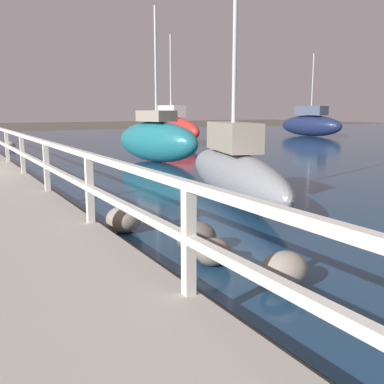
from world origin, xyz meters
name	(u,v)px	position (x,y,z in m)	size (l,w,h in m)	color
railing	(13,143)	(2.03, 0.00, 1.00)	(0.10, 32.50, 1.02)	silver
boulder_downstream	(124,219)	(2.66, -7.03, 0.21)	(0.57, 0.51, 0.43)	gray
boulder_near_dock	(196,237)	(3.15, -8.48, 0.21)	(0.56, 0.51, 0.42)	#666056
boulder_mid_strip	(213,252)	(3.08, -9.03, 0.17)	(0.46, 0.41, 0.35)	slate
boulder_upstream	(10,145)	(3.23, 10.36, 0.19)	(0.51, 0.46, 0.38)	gray
boulder_far_strip	(285,269)	(3.40, -10.00, 0.20)	(0.53, 0.48, 0.40)	gray
sailboat_red	(171,128)	(11.81, 9.57, 0.88)	(1.48, 5.73, 6.02)	red
sailboat_gray	(233,170)	(5.61, -5.74, 0.66)	(2.56, 5.82, 6.89)	gray
sailboat_navy	(311,124)	(24.24, 11.36, 0.91)	(2.21, 5.48, 5.90)	#192347
sailboat_teal	(157,140)	(7.26, 1.67, 0.82)	(2.33, 4.41, 5.55)	#1E707A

